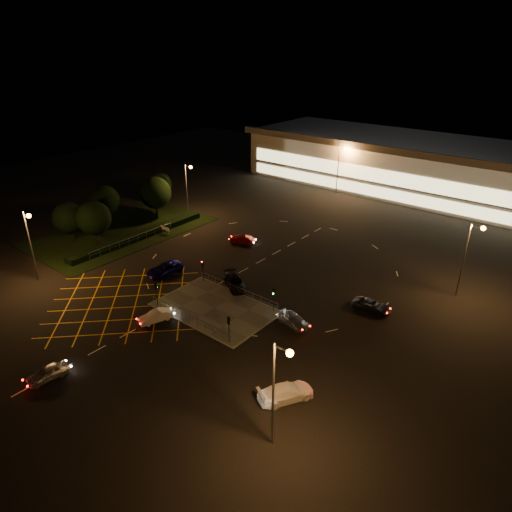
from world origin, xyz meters
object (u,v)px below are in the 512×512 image
Objects in this scene: car_right_silver at (293,319)px; signal_se at (229,324)px; car_left_blue at (165,269)px; car_far_dkgrey at (235,282)px; car_queue_white at (156,316)px; signal_sw at (156,289)px; car_near_silver at (47,373)px; car_east_grey at (372,306)px; car_circ_red at (242,239)px; car_approach_white at (286,392)px; signal_ne at (274,295)px; signal_nw at (203,266)px.

signal_se is at bearing 165.15° from car_right_silver.
car_far_dkgrey reaches higher than car_left_blue.
car_queue_white is 16.10m from car_right_silver.
signal_sw is 0.79× the size of car_near_silver.
car_east_grey is (27.06, 9.56, -0.09)m from car_left_blue.
car_approach_white reaches higher than car_circ_red.
car_near_silver is at bearing -72.62° from car_queue_white.
car_far_dkgrey is at bearing -5.94° from car_approach_white.
signal_ne is 0.78× the size of car_circ_red.
signal_se is 14.41m from signal_nw.
signal_ne is 0.60× the size of car_approach_white.
signal_ne is (12.00, 0.00, 0.00)m from signal_nw.
signal_sw is 21.82m from car_circ_red.
signal_nw is 24.63m from car_approach_white.
signal_ne reaches higher than car_left_blue.
car_approach_white is at bearing 38.73° from car_near_silver.
signal_nw is 10.78m from car_queue_white.
signal_ne reaches higher than car_near_silver.
car_east_grey is at bearing -143.20° from signal_sw.
signal_se reaches higher than car_queue_white.
signal_ne is 21.21m from car_circ_red.
car_east_grey is at bearing -57.58° from car_approach_white.
car_right_silver is 12.15m from car_approach_white.
car_near_silver is 23.21m from car_approach_white.
signal_sw is 0.60× the size of car_far_dkgrey.
car_near_silver is 36.61m from car_east_grey.
signal_nw is at bearing -4.34° from car_circ_red.
signal_sw is 7.99m from signal_nw.
car_approach_white is (0.76, -18.99, 0.11)m from car_east_grey.
car_east_grey is at bearing 40.59° from signal_ne.
car_right_silver is at bearing -28.15° from car_approach_white.
car_right_silver is (13.24, 22.71, 0.08)m from car_near_silver.
car_circ_red is (-6.94, 23.66, 0.01)m from car_queue_white.
signal_nw is 0.60× the size of car_approach_white.
signal_se is 0.67× the size of car_east_grey.
car_left_blue reaches higher than car_east_grey.
signal_se is 10.51m from car_approach_white.
car_far_dkgrey is 1.11× the size of car_east_grey.
signal_sw reaches higher than car_right_silver.
car_approach_white is (26.32, -24.48, 0.10)m from car_circ_red.
car_far_dkgrey is at bearing 91.94° from car_near_silver.
car_right_silver is (15.50, -0.84, -1.61)m from signal_nw.
car_left_blue is (-17.93, 6.25, -1.62)m from signal_se.
signal_sw is at bearing -146.35° from signal_ne.
car_near_silver is 23.31m from car_left_blue.
car_left_blue is 1.02× the size of car_approach_white.
car_right_silver is at bearing 5.37° from car_left_blue.
car_queue_white is at bearing 137.45° from car_right_silver.
signal_ne reaches higher than car_east_grey.
car_circ_red is (-4.43, 21.29, -1.70)m from signal_sw.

